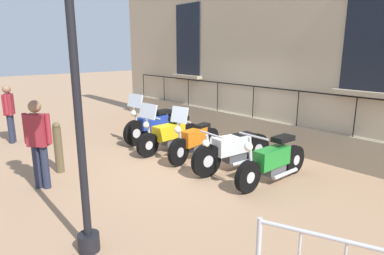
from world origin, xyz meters
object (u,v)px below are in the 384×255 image
object	(u,v)px
motorcycle_orange	(195,141)
bollard	(58,147)
motorcycle_white	(233,150)
pedestrian_standing	(9,111)
motorcycle_blue	(154,125)
motorcycle_yellow	(169,134)
motorcycle_green	(273,162)
pedestrian_walking	(38,140)

from	to	relation	value
motorcycle_orange	bollard	size ratio (longest dim) A/B	1.71
bollard	motorcycle_white	bearing A→B (deg)	140.96
motorcycle_orange	pedestrian_standing	distance (m)	5.36
motorcycle_blue	motorcycle_orange	world-z (taller)	motorcycle_blue
motorcycle_blue	pedestrian_standing	xyz separation A→B (m)	(3.11, -2.51, 0.44)
motorcycle_yellow	pedestrian_standing	world-z (taller)	pedestrian_standing
motorcycle_orange	motorcycle_green	world-z (taller)	motorcycle_orange
motorcycle_blue	bollard	size ratio (longest dim) A/B	1.88
motorcycle_orange	pedestrian_walking	bearing A→B (deg)	-10.58
motorcycle_yellow	motorcycle_orange	world-z (taller)	motorcycle_orange
pedestrian_standing	motorcycle_green	bearing A→B (deg)	115.68
pedestrian_standing	pedestrian_walking	distance (m)	3.86
bollard	motorcycle_blue	bearing A→B (deg)	-166.45
motorcycle_white	pedestrian_standing	distance (m)	6.37
motorcycle_orange	motorcycle_green	size ratio (longest dim) A/B	0.90
motorcycle_white	pedestrian_walking	world-z (taller)	pedestrian_walking
motorcycle_white	pedestrian_standing	bearing A→B (deg)	-61.11
motorcycle_blue	motorcycle_white	world-z (taller)	motorcycle_blue
motorcycle_blue	motorcycle_green	bearing A→B (deg)	90.50
motorcycle_blue	motorcycle_yellow	xyz separation A→B (m)	(0.24, 1.05, -0.02)
motorcycle_white	motorcycle_blue	bearing A→B (deg)	-90.78
bollard	pedestrian_standing	bearing A→B (deg)	-86.89
motorcycle_blue	motorcycle_yellow	world-z (taller)	motorcycle_blue
motorcycle_orange	motorcycle_white	bearing A→B (deg)	96.29
pedestrian_standing	bollard	bearing A→B (deg)	93.11
motorcycle_white	motorcycle_green	bearing A→B (deg)	94.47
motorcycle_white	pedestrian_standing	size ratio (longest dim) A/B	1.33
motorcycle_yellow	pedestrian_walking	distance (m)	3.29
motorcycle_blue	motorcycle_orange	bearing A→B (deg)	85.21
bollard	pedestrian_standing	distance (m)	3.24
motorcycle_blue	pedestrian_walking	size ratio (longest dim) A/B	1.22
motorcycle_white	pedestrian_walking	size ratio (longest dim) A/B	1.27
motorcycle_orange	pedestrian_standing	world-z (taller)	pedestrian_standing
motorcycle_blue	pedestrian_standing	size ratio (longest dim) A/B	1.28
motorcycle_green	pedestrian_walking	bearing A→B (deg)	-37.55
motorcycle_orange	pedestrian_walking	xyz separation A→B (m)	(3.32, -0.62, 0.51)
motorcycle_blue	motorcycle_green	world-z (taller)	motorcycle_blue
motorcycle_white	pedestrian_walking	bearing A→B (deg)	-26.63
motorcycle_blue	motorcycle_white	bearing A→B (deg)	89.22
motorcycle_green	pedestrian_standing	distance (m)	7.27
pedestrian_standing	motorcycle_white	bearing A→B (deg)	118.89
motorcycle_orange	motorcycle_yellow	bearing A→B (deg)	-85.19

